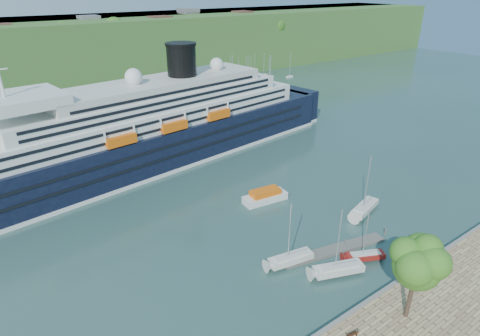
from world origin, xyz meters
name	(u,v)px	position (x,y,z in m)	size (l,w,h in m)	color
ground	(382,296)	(0.00, 0.00, 0.00)	(400.00, 400.00, 0.00)	#2A4A46
far_hillside	(63,53)	(0.00, 145.00, 12.00)	(400.00, 50.00, 24.00)	#396026
quay_coping	(385,290)	(0.00, -0.20, 1.15)	(220.00, 0.50, 0.30)	slate
cruise_ship	(137,110)	(-8.03, 55.43, 12.44)	(110.79, 16.13, 24.88)	black
park_bench	(352,334)	(-9.04, -2.50, 1.44)	(1.36, 0.56, 0.87)	#3F2112
promenade_tree	(415,276)	(-1.53, -4.19, 6.84)	(7.05, 7.05, 11.67)	#29631A
floating_pontoon	(334,250)	(2.31, 10.08, 0.19)	(17.11, 2.09, 0.38)	slate
sailboat_white_near	(342,245)	(-1.39, 6.10, 4.96)	(7.68, 2.13, 9.91)	silver
sailboat_red	(368,237)	(4.09, 5.96, 3.99)	(6.17, 1.71, 7.97)	maroon
sailboat_white_far	(368,186)	(14.65, 14.38, 5.20)	(8.06, 2.24, 10.40)	silver
tender_launch	(265,195)	(3.51, 27.76, 1.15)	(8.34, 2.85, 2.30)	orange
sailboat_extra	(292,236)	(-5.02, 11.61, 4.71)	(7.30, 2.03, 9.43)	silver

